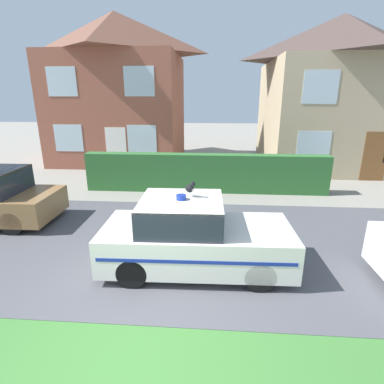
{
  "coord_description": "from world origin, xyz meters",
  "views": [
    {
      "loc": [
        1.14,
        -3.19,
        3.45
      ],
      "look_at": [
        0.58,
        4.38,
        1.05
      ],
      "focal_mm": 28.0,
      "sensor_mm": 36.0,
      "label": 1
    }
  ],
  "objects_px": {
    "police_car": "(193,237)",
    "house_left": "(119,89)",
    "house_right": "(335,92)",
    "cat": "(190,188)"
  },
  "relations": [
    {
      "from": "house_left",
      "to": "house_right",
      "type": "xyz_separation_m",
      "value": [
        11.32,
        -0.44,
        -0.21
      ]
    },
    {
      "from": "house_right",
      "to": "house_left",
      "type": "bearing_deg",
      "value": 177.78
    },
    {
      "from": "police_car",
      "to": "house_right",
      "type": "distance_m",
      "value": 12.95
    },
    {
      "from": "police_car",
      "to": "house_left",
      "type": "bearing_deg",
      "value": 111.98
    },
    {
      "from": "police_car",
      "to": "house_right",
      "type": "bearing_deg",
      "value": 57.84
    },
    {
      "from": "police_car",
      "to": "house_left",
      "type": "xyz_separation_m",
      "value": [
        -4.88,
        11.27,
        3.2
      ]
    },
    {
      "from": "house_left",
      "to": "house_right",
      "type": "relative_size",
      "value": 1.06
    },
    {
      "from": "police_car",
      "to": "house_left",
      "type": "distance_m",
      "value": 12.69
    },
    {
      "from": "cat",
      "to": "police_car",
      "type": "bearing_deg",
      "value": -35.25
    },
    {
      "from": "cat",
      "to": "house_left",
      "type": "relative_size",
      "value": 0.03
    }
  ]
}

